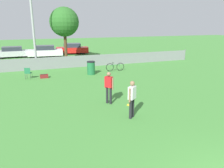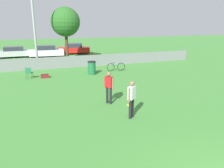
# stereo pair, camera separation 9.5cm
# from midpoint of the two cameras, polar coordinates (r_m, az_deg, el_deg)

# --- Properties ---
(fence_backline) EXTENTS (24.35, 0.07, 1.21)m
(fence_backline) POSITION_cam_midpoint_polar(r_m,az_deg,el_deg) (21.28, -8.14, 5.90)
(fence_backline) COLOR gray
(fence_backline) RESTS_ON ground_plane
(light_pole) EXTENTS (0.90, 0.36, 9.38)m
(light_pole) POSITION_cam_midpoint_polar(r_m,az_deg,el_deg) (21.63, -20.50, 18.35)
(light_pole) COLOR #9E9EA3
(light_pole) RESTS_ON ground_plane
(tree_near_pole) EXTENTS (3.09, 3.09, 5.76)m
(tree_near_pole) POSITION_cam_midpoint_polar(r_m,az_deg,el_deg) (24.56, -12.48, 15.50)
(tree_near_pole) COLOR #4C331E
(tree_near_pole) RESTS_ON ground_plane
(player_defender_red) EXTENTS (0.41, 0.47, 1.69)m
(player_defender_red) POSITION_cam_midpoint_polar(r_m,az_deg,el_deg) (11.23, -1.07, -0.40)
(player_defender_red) COLOR black
(player_defender_red) RESTS_ON ground_plane
(player_receiver_white) EXTENTS (0.45, 0.42, 1.69)m
(player_receiver_white) POSITION_cam_midpoint_polar(r_m,az_deg,el_deg) (9.55, 4.96, -3.36)
(player_receiver_white) COLOR black
(player_receiver_white) RESTS_ON ground_plane
(frisbee_disc) EXTENTS (0.27, 0.27, 0.03)m
(frisbee_disc) POSITION_cam_midpoint_polar(r_m,az_deg,el_deg) (11.33, 4.32, -5.45)
(frisbee_disc) COLOR yellow
(frisbee_disc) RESTS_ON ground_plane
(folding_chair_sideline) EXTENTS (0.55, 0.55, 0.87)m
(folding_chair_sideline) POSITION_cam_midpoint_polar(r_m,az_deg,el_deg) (17.67, -21.24, 2.87)
(folding_chair_sideline) COLOR #333338
(folding_chair_sideline) RESTS_ON ground_plane
(bicycle_sideline) EXTENTS (1.65, 0.44, 0.75)m
(bicycle_sideline) POSITION_cam_midpoint_polar(r_m,az_deg,el_deg) (19.29, 0.69, 4.50)
(bicycle_sideline) COLOR black
(bicycle_sideline) RESTS_ON ground_plane
(trash_bin) EXTENTS (0.67, 0.67, 1.09)m
(trash_bin) POSITION_cam_midpoint_polar(r_m,az_deg,el_deg) (18.01, -5.65, 4.23)
(trash_bin) COLOR #1E6638
(trash_bin) RESTS_ON ground_plane
(gear_bag_sideline) EXTENTS (0.60, 0.33, 0.30)m
(gear_bag_sideline) POSITION_cam_midpoint_polar(r_m,az_deg,el_deg) (17.63, -17.47, 1.96)
(gear_bag_sideline) COLOR maroon
(gear_bag_sideline) RESTS_ON ground_plane
(parked_car_silver) EXTENTS (4.30, 1.75, 1.33)m
(parked_car_silver) POSITION_cam_midpoint_polar(r_m,az_deg,el_deg) (29.54, -24.64, 7.55)
(parked_car_silver) COLOR black
(parked_car_silver) RESTS_ON ground_plane
(parked_car_white) EXTENTS (4.25, 2.08, 1.43)m
(parked_car_white) POSITION_cam_midpoint_polar(r_m,az_deg,el_deg) (28.68, -17.10, 8.15)
(parked_car_white) COLOR black
(parked_car_white) RESTS_ON ground_plane
(parked_car_red) EXTENTS (4.55, 2.55, 1.45)m
(parked_car_red) POSITION_cam_midpoint_polar(r_m,az_deg,el_deg) (30.71, -10.41, 9.04)
(parked_car_red) COLOR black
(parked_car_red) RESTS_ON ground_plane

